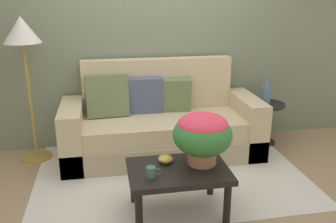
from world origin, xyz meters
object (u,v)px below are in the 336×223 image
at_px(floor_lamp, 23,42).
at_px(coffee_mug, 151,172).
at_px(potted_plant, 203,134).
at_px(table_vase, 266,94).
at_px(snack_bowl, 166,159).
at_px(side_table, 266,116).
at_px(couch, 160,126).
at_px(coffee_table, 178,175).

height_order(floor_lamp, coffee_mug, floor_lamp).
relative_size(potted_plant, table_vase, 1.80).
distance_m(potted_plant, snack_bowl, 0.40).
bearing_deg(side_table, floor_lamp, 178.95).
bearing_deg(couch, snack_bowl, -96.79).
height_order(coffee_table, potted_plant, potted_plant).
bearing_deg(coffee_table, floor_lamp, 135.55).
height_order(side_table, coffee_mug, side_table).
bearing_deg(potted_plant, couch, 98.37).
relative_size(side_table, potted_plant, 1.04).
distance_m(potted_plant, coffee_mug, 0.55).
height_order(couch, coffee_mug, couch).
xyz_separation_m(floor_lamp, snack_bowl, (1.30, -1.24, -0.88)).
distance_m(couch, coffee_mug, 1.39).
bearing_deg(coffee_table, potted_plant, 15.54).
relative_size(couch, coffee_mug, 18.50).
relative_size(couch, side_table, 4.27).
relative_size(side_table, snack_bowl, 4.03).
bearing_deg(table_vase, floor_lamp, 179.24).
bearing_deg(coffee_table, couch, 87.86).
bearing_deg(couch, coffee_table, -92.14).
xyz_separation_m(coffee_mug, table_vase, (1.63, 1.43, 0.17)).
bearing_deg(floor_lamp, snack_bowl, -43.51).
distance_m(snack_bowl, table_vase, 1.90).
xyz_separation_m(coffee_table, snack_bowl, (-0.09, 0.13, 0.10)).
bearing_deg(snack_bowl, coffee_mug, -123.96).
bearing_deg(side_table, table_vase, 134.06).
bearing_deg(floor_lamp, side_table, -1.05).
height_order(floor_lamp, potted_plant, floor_lamp).
xyz_separation_m(floor_lamp, potted_plant, (1.61, -1.30, -0.64)).
bearing_deg(coffee_table, coffee_mug, -155.98).
relative_size(coffee_table, potted_plant, 1.67).
relative_size(coffee_mug, snack_bowl, 0.93).
xyz_separation_m(coffee_table, floor_lamp, (-1.39, 1.36, 0.98)).
bearing_deg(couch, potted_plant, -81.63).
distance_m(side_table, table_vase, 0.28).
height_order(coffee_table, floor_lamp, floor_lamp).
xyz_separation_m(couch, coffee_mug, (-0.29, -1.35, 0.13)).
distance_m(coffee_mug, snack_bowl, 0.28).
xyz_separation_m(coffee_table, table_vase, (1.38, 1.33, 0.28)).
height_order(couch, coffee_table, couch).
bearing_deg(snack_bowl, table_vase, 39.24).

